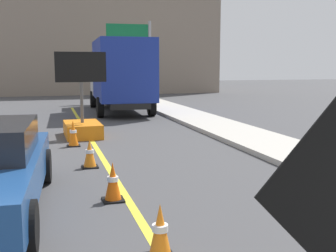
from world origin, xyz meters
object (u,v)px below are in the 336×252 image
Objects in this scene: arrow_board_trailer at (82,122)px; traffic_cone_curbside at (73,133)px; traffic_cone_near_sign at (160,232)px; traffic_cone_far_lane at (90,154)px; highway_guide_sign at (137,47)px; box_truck at (120,74)px; traffic_cone_mid_lane at (113,182)px.

traffic_cone_curbside is (-0.39, -1.61, -0.11)m from arrow_board_trailer.
traffic_cone_near_sign reaches higher than traffic_cone_far_lane.
traffic_cone_curbside is at bearing -109.29° from highway_guide_sign.
box_truck reaches higher than traffic_cone_curbside.
traffic_cone_near_sign is at bearing -85.76° from traffic_cone_curbside.
box_truck is at bearing 71.39° from traffic_cone_curbside.
traffic_cone_curbside reaches higher than traffic_cone_far_lane.
traffic_cone_near_sign is (0.16, -9.00, -0.14)m from arrow_board_trailer.
traffic_cone_mid_lane is at bearing -100.35° from box_truck.
traffic_cone_mid_lane is 0.89× the size of traffic_cone_curbside.
traffic_cone_near_sign is at bearing -84.92° from traffic_cone_mid_lane.
traffic_cone_curbside is at bearing -108.61° from box_truck.
arrow_board_trailer is 6.70m from traffic_cone_mid_lane.
box_truck is 15.88m from traffic_cone_near_sign.
traffic_cone_far_lane is at bearing -103.34° from box_truck.
traffic_cone_mid_lane is (-2.44, -13.35, -1.52)m from box_truck.
arrow_board_trailer is at bearing 89.61° from traffic_cone_mid_lane.
highway_guide_sign reaches higher than traffic_cone_curbside.
traffic_cone_near_sign is 0.91× the size of traffic_cone_curbside.
traffic_cone_mid_lane is (-0.20, 2.30, -0.01)m from traffic_cone_near_sign.
arrow_board_trailer is 3.95× the size of traffic_cone_near_sign.
traffic_cone_mid_lane is at bearing -86.65° from traffic_cone_far_lane.
arrow_board_trailer reaches higher than traffic_cone_curbside.
traffic_cone_mid_lane is 1.04× the size of traffic_cone_far_lane.
arrow_board_trailer is 3.61× the size of traffic_cone_curbside.
traffic_cone_far_lane is (-0.14, 2.46, -0.01)m from traffic_cone_mid_lane.
traffic_cone_far_lane is (-0.19, -4.24, -0.16)m from arrow_board_trailer.
traffic_cone_near_sign is at bearing -88.99° from arrow_board_trailer.
traffic_cone_curbside is at bearing 94.35° from traffic_cone_far_lane.
highway_guide_sign reaches higher than arrow_board_trailer.
arrow_board_trailer is 1.66m from traffic_cone_curbside.
traffic_cone_curbside reaches higher than traffic_cone_mid_lane.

